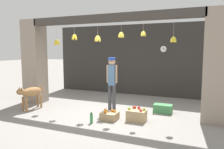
# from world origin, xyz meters

# --- Properties ---
(ground_plane) EXTENTS (60.00, 60.00, 0.00)m
(ground_plane) POSITION_xyz_m (0.00, 0.00, 0.00)
(ground_plane) COLOR gray
(shop_back_wall) EXTENTS (7.40, 0.12, 3.00)m
(shop_back_wall) POSITION_xyz_m (0.00, 3.02, 1.50)
(shop_back_wall) COLOR #2D2B28
(shop_back_wall) RESTS_ON ground_plane
(shop_pillar_left) EXTENTS (0.70, 0.60, 3.00)m
(shop_pillar_left) POSITION_xyz_m (-3.05, 0.30, 1.50)
(shop_pillar_left) COLOR gray
(shop_pillar_left) RESTS_ON ground_plane
(shop_pillar_right) EXTENTS (0.70, 0.60, 3.00)m
(shop_pillar_right) POSITION_xyz_m (3.05, 0.30, 1.50)
(shop_pillar_right) COLOR gray
(shop_pillar_right) RESTS_ON ground_plane
(storefront_awning) EXTENTS (5.50, 0.30, 0.92)m
(storefront_awning) POSITION_xyz_m (-0.03, 0.12, 2.84)
(storefront_awning) COLOR #3D3833
(dog) EXTENTS (0.43, 1.06, 0.79)m
(dog) POSITION_xyz_m (-2.40, -0.65, 0.55)
(dog) COLOR #9E7042
(dog) RESTS_ON ground_plane
(shopkeeper) EXTENTS (0.34, 0.29, 1.70)m
(shopkeeper) POSITION_xyz_m (0.11, 0.19, 1.01)
(shopkeeper) COLOR #424247
(shopkeeper) RESTS_ON ground_plane
(fruit_crate_oranges) EXTENTS (0.45, 0.40, 0.28)m
(fruit_crate_oranges) POSITION_xyz_m (0.37, -0.59, 0.11)
(fruit_crate_oranges) COLOR tan
(fruit_crate_oranges) RESTS_ON ground_plane
(fruit_crate_apples) EXTENTS (0.51, 0.37, 0.37)m
(fruit_crate_apples) POSITION_xyz_m (1.09, -0.40, 0.16)
(fruit_crate_apples) COLOR tan
(fruit_crate_apples) RESTS_ON ground_plane
(produce_box_green) EXTENTS (0.55, 0.33, 0.26)m
(produce_box_green) POSITION_xyz_m (1.62, 0.66, 0.13)
(produce_box_green) COLOR #42844C
(produce_box_green) RESTS_ON ground_plane
(water_bottle) EXTENTS (0.08, 0.08, 0.29)m
(water_bottle) POSITION_xyz_m (0.05, -1.06, 0.14)
(water_bottle) COLOR #38934C
(water_bottle) RESTS_ON ground_plane
(wall_clock) EXTENTS (0.26, 0.03, 0.26)m
(wall_clock) POSITION_xyz_m (1.19, 2.95, 1.96)
(wall_clock) COLOR black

